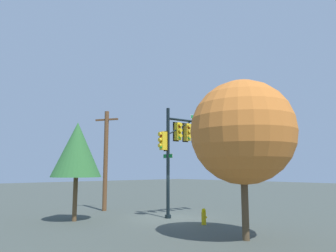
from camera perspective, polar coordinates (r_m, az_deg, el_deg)
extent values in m
plane|color=#3F4741|center=(19.43, 0.00, -16.20)|extent=(120.00, 120.00, 0.00)
cylinder|color=black|center=(19.23, 0.00, -6.45)|extent=(0.20, 0.20, 6.58)
cylinder|color=black|center=(19.41, 0.00, -15.91)|extent=(0.36, 0.36, 0.20)
cylinder|color=black|center=(20.79, 4.63, 0.81)|extent=(4.18, 0.57, 0.14)
cylinder|color=black|center=(19.98, 2.17, -0.31)|extent=(1.92, 0.28, 1.07)
cube|color=yellow|center=(19.84, 1.76, -0.98)|extent=(0.36, 0.39, 1.10)
cube|color=black|center=(19.99, 1.41, -1.04)|extent=(0.44, 0.09, 1.22)
sphere|color=maroon|center=(19.72, 2.12, 0.05)|extent=(0.22, 0.22, 0.22)
cylinder|color=yellow|center=(19.69, 2.23, 0.22)|extent=(0.25, 0.16, 0.23)
sphere|color=#855607|center=(19.68, 2.12, -0.93)|extent=(0.22, 0.22, 0.22)
cylinder|color=yellow|center=(19.64, 2.23, -0.77)|extent=(0.25, 0.16, 0.23)
sphere|color=#20FF59|center=(19.64, 2.13, -1.91)|extent=(0.22, 0.22, 0.22)
cylinder|color=yellow|center=(19.60, 2.24, -1.75)|extent=(0.25, 0.16, 0.23)
cube|color=yellow|center=(20.32, 3.45, -1.14)|extent=(0.37, 0.40, 1.10)
cube|color=black|center=(20.47, 3.10, -1.19)|extent=(0.44, 0.10, 1.22)
sphere|color=maroon|center=(20.20, 3.79, -0.13)|extent=(0.22, 0.22, 0.22)
cylinder|color=yellow|center=(20.17, 3.90, 0.03)|extent=(0.25, 0.17, 0.23)
sphere|color=#855607|center=(20.16, 3.80, -1.08)|extent=(0.22, 0.22, 0.22)
cylinder|color=yellow|center=(20.12, 3.90, -0.93)|extent=(0.25, 0.17, 0.23)
sphere|color=#20FF59|center=(20.12, 3.81, -2.04)|extent=(0.22, 0.22, 0.22)
cylinder|color=yellow|center=(20.08, 3.91, -1.89)|extent=(0.25, 0.17, 0.23)
cube|color=yellow|center=(20.81, 5.05, -1.28)|extent=(0.34, 0.38, 1.10)
cube|color=black|center=(20.96, 4.67, -1.33)|extent=(0.44, 0.07, 1.22)
sphere|color=maroon|center=(20.71, 5.42, -0.30)|extent=(0.22, 0.22, 0.22)
cylinder|color=yellow|center=(20.68, 5.53, -0.15)|extent=(0.24, 0.15, 0.23)
sphere|color=#855607|center=(20.67, 5.43, -1.23)|extent=(0.22, 0.22, 0.22)
cylinder|color=yellow|center=(20.64, 5.55, -1.08)|extent=(0.24, 0.15, 0.23)
sphere|color=#20FF59|center=(20.64, 5.44, -2.17)|extent=(0.22, 0.22, 0.22)
cylinder|color=yellow|center=(20.60, 5.56, -2.02)|extent=(0.24, 0.15, 0.23)
cube|color=yellow|center=(21.33, 6.57, -1.42)|extent=(0.36, 0.39, 1.10)
cube|color=black|center=(21.47, 6.21, -1.47)|extent=(0.44, 0.09, 1.22)
sphere|color=maroon|center=(21.22, 6.93, -0.46)|extent=(0.22, 0.22, 0.22)
cylinder|color=yellow|center=(21.19, 7.04, -0.31)|extent=(0.24, 0.16, 0.23)
sphere|color=#855607|center=(21.18, 6.94, -1.37)|extent=(0.22, 0.22, 0.22)
cylinder|color=yellow|center=(21.14, 7.05, -1.22)|extent=(0.24, 0.16, 0.23)
sphere|color=#20FF59|center=(21.15, 6.96, -2.29)|extent=(0.22, 0.22, 0.22)
cylinder|color=yellow|center=(21.11, 7.07, -2.14)|extent=(0.24, 0.16, 0.23)
cube|color=yellow|center=(21.85, 8.03, -1.55)|extent=(0.37, 0.40, 1.10)
cube|color=black|center=(22.00, 7.67, -1.60)|extent=(0.44, 0.10, 1.22)
sphere|color=maroon|center=(21.75, 8.36, -0.61)|extent=(0.22, 0.22, 0.22)
cylinder|color=yellow|center=(21.71, 8.47, -0.47)|extent=(0.25, 0.17, 0.23)
sphere|color=#855607|center=(21.71, 8.38, -1.50)|extent=(0.22, 0.22, 0.22)
cylinder|color=yellow|center=(21.67, 8.49, -1.36)|extent=(0.25, 0.17, 0.23)
sphere|color=#20FF59|center=(21.67, 8.40, -2.40)|extent=(0.22, 0.22, 0.22)
cylinder|color=yellow|center=(21.63, 8.51, -2.25)|extent=(0.25, 0.17, 0.23)
cube|color=yellow|center=(19.10, -0.84, -2.68)|extent=(0.39, 0.36, 1.10)
cube|color=black|center=(19.22, -0.36, -2.71)|extent=(0.09, 0.44, 1.22)
sphere|color=maroon|center=(19.02, -1.32, -1.63)|extent=(0.22, 0.22, 0.22)
cylinder|color=yellow|center=(18.99, -1.47, -1.47)|extent=(0.16, 0.24, 0.23)
sphere|color=#855607|center=(18.98, -1.33, -2.65)|extent=(0.22, 0.22, 0.22)
cylinder|color=yellow|center=(18.95, -1.47, -2.49)|extent=(0.16, 0.24, 0.23)
sphere|color=#20FF59|center=(18.95, -1.33, -3.67)|extent=(0.22, 0.22, 0.22)
cylinder|color=yellow|center=(18.92, -1.48, -3.51)|extent=(0.16, 0.24, 0.23)
cube|color=white|center=(20.97, 5.05, 1.56)|extent=(0.94, 0.12, 0.26)
cube|color=#157438|center=(20.97, 5.05, 1.56)|extent=(0.90, 0.12, 0.22)
cube|color=white|center=(19.24, 0.00, -5.41)|extent=(0.12, 0.94, 0.26)
cube|color=#0C722C|center=(19.24, 0.00, -5.41)|extent=(0.12, 0.90, 0.22)
cylinder|color=brown|center=(23.09, -11.12, -6.01)|extent=(0.31, 0.31, 7.02)
cube|color=brown|center=(23.37, -10.93, 1.13)|extent=(0.95, 1.64, 0.12)
cylinder|color=gold|center=(17.25, 6.44, -16.11)|extent=(0.24, 0.24, 0.65)
sphere|color=#DDC708|center=(17.20, 6.41, -14.81)|extent=(0.22, 0.22, 0.22)
cylinder|color=#EFB500|center=(17.36, 6.77, -15.95)|extent=(0.12, 0.10, 0.10)
cylinder|color=brown|center=(18.90, -16.33, -12.44)|extent=(0.25, 0.25, 2.41)
cone|color=#2D6731|center=(18.87, -16.01, -4.06)|extent=(2.80, 2.80, 3.12)
cylinder|color=#4F3D28|center=(13.72, 13.66, -14.14)|extent=(0.29, 0.29, 2.52)
sphere|color=#C66D2B|center=(13.73, 13.23, -1.05)|extent=(4.40, 4.40, 4.40)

